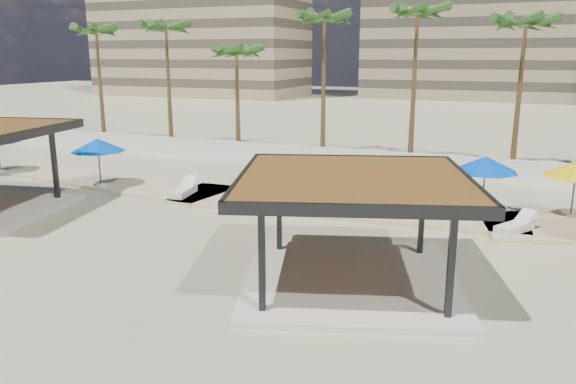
{
  "coord_description": "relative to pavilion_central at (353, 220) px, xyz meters",
  "views": [
    {
      "loc": [
        9.34,
        -16.63,
        6.84
      ],
      "look_at": [
        0.81,
        3.73,
        1.4
      ],
      "focal_mm": 35.0,
      "sensor_mm": 36.0,
      "label": 1
    }
  ],
  "objects": [
    {
      "name": "umbrella_b",
      "position": [
        -4.74,
        6.9,
        0.12
      ],
      "size": [
        2.67,
        2.67,
        2.29
      ],
      "rotation": [
        0.0,
        0.0,
        -0.04
      ],
      "color": "beige",
      "rests_on": "promenade"
    },
    {
      "name": "lounger_b",
      "position": [
        4.52,
        6.94,
        -1.68
      ],
      "size": [
        1.54,
        1.99,
        0.74
      ],
      "rotation": [
        0.0,
        0.0,
        1.03
      ],
      "color": "silver",
      "rests_on": "promenade"
    },
    {
      "name": "ground",
      "position": [
        -4.93,
        1.1,
        -2.03
      ],
      "size": [
        200.0,
        200.0,
        0.0
      ],
      "primitive_type": "plane",
      "color": "#CCBC87",
      "rests_on": "ground"
    },
    {
      "name": "palm_a",
      "position": [
        -25.93,
        19.4,
        6.21
      ],
      "size": [
        3.0,
        3.0,
        9.41
      ],
      "color": "brown",
      "rests_on": "ground"
    },
    {
      "name": "boundary_wall",
      "position": [
        -4.93,
        17.1,
        -1.43
      ],
      "size": [
        56.0,
        0.3,
        1.2
      ],
      "primitive_type": "cube",
      "color": "silver",
      "rests_on": "ground"
    },
    {
      "name": "building_west",
      "position": [
        -46.93,
        69.1,
        13.23
      ],
      "size": [
        34.0,
        16.0,
        32.4
      ],
      "color": "#937F60",
      "rests_on": "ground"
    },
    {
      "name": "umbrella_d",
      "position": [
        3.12,
        9.27,
        0.25
      ],
      "size": [
        3.49,
        3.49,
        2.45
      ],
      "rotation": [
        0.0,
        0.0,
        -0.32
      ],
      "color": "beige",
      "rests_on": "promenade"
    },
    {
      "name": "palm_f",
      "position": [
        4.07,
        19.7,
        6.19
      ],
      "size": [
        3.0,
        3.0,
        9.4
      ],
      "color": "brown",
      "rests_on": "ground"
    },
    {
      "name": "umbrella_e",
      "position": [
        6.64,
        10.05,
        0.16
      ],
      "size": [
        3.14,
        3.14,
        2.35
      ],
      "rotation": [
        0.0,
        0.0,
        -0.22
      ],
      "color": "beige",
      "rests_on": "promenade"
    },
    {
      "name": "palm_b",
      "position": [
        -19.93,
        19.8,
        6.34
      ],
      "size": [
        3.0,
        3.0,
        9.56
      ],
      "color": "brown",
      "rests_on": "ground"
    },
    {
      "name": "pavilion_central",
      "position": [
        0.0,
        0.0,
        0.0
      ],
      "size": [
        8.48,
        8.48,
        3.41
      ],
      "rotation": [
        0.0,
        0.0,
        0.32
      ],
      "color": "beige",
      "rests_on": "ground"
    },
    {
      "name": "promenade",
      "position": [
        -2.93,
        8.77,
        -1.97
      ],
      "size": [
        44.45,
        7.97,
        0.24
      ],
      "color": "#C6B284",
      "rests_on": "ground"
    },
    {
      "name": "palm_e",
      "position": [
        -1.93,
        19.5,
        6.85
      ],
      "size": [
        3.0,
        3.0,
        10.1
      ],
      "color": "brown",
      "rests_on": "ground"
    },
    {
      "name": "lounger_a",
      "position": [
        -10.5,
        6.95,
        -1.67
      ],
      "size": [
        0.96,
        2.11,
        0.77
      ],
      "rotation": [
        0.0,
        0.0,
        1.72
      ],
      "color": "silver",
      "rests_on": "promenade"
    },
    {
      "name": "building_mid",
      "position": [
        -0.93,
        79.1,
        12.23
      ],
      "size": [
        38.0,
        16.0,
        30.4
      ],
      "color": "#847259",
      "rests_on": "ground"
    },
    {
      "name": "palm_d",
      "position": [
        -7.93,
        20.0,
        6.67
      ],
      "size": [
        3.0,
        3.0,
        9.91
      ],
      "color": "brown",
      "rests_on": "ground"
    },
    {
      "name": "palm_c",
      "position": [
        -13.93,
        19.2,
        4.71
      ],
      "size": [
        3.0,
        3.0,
        7.83
      ],
      "color": "brown",
      "rests_on": "ground"
    },
    {
      "name": "umbrella_f",
      "position": [
        -15.53,
        6.9,
        0.27
      ],
      "size": [
        2.9,
        2.9,
        2.47
      ],
      "rotation": [
        0.0,
        0.0,
        -0.05
      ],
      "color": "beige",
      "rests_on": "promenade"
    }
  ]
}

